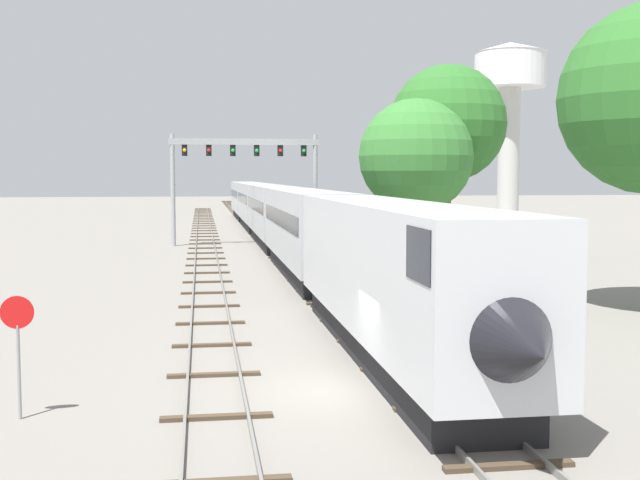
% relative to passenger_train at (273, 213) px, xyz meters
% --- Properties ---
extents(ground_plane, '(400.00, 400.00, 0.00)m').
position_rel_passenger_train_xyz_m(ground_plane, '(-2.00, -44.89, -2.61)').
color(ground_plane, gray).
extents(track_main, '(2.60, 200.00, 0.16)m').
position_rel_passenger_train_xyz_m(track_main, '(0.00, 15.11, -2.54)').
color(track_main, slate).
rests_on(track_main, ground).
extents(track_near, '(2.60, 160.00, 0.16)m').
position_rel_passenger_train_xyz_m(track_near, '(-5.50, -4.89, -2.54)').
color(track_near, slate).
rests_on(track_near, ground).
extents(passenger_train, '(3.04, 102.51, 4.80)m').
position_rel_passenger_train_xyz_m(passenger_train, '(0.00, 0.00, 0.00)').
color(passenger_train, silver).
rests_on(passenger_train, ground).
extents(signal_gantry, '(12.10, 0.49, 8.95)m').
position_rel_passenger_train_xyz_m(signal_gantry, '(-2.25, -0.04, 3.96)').
color(signal_gantry, '#999BA0').
rests_on(signal_gantry, ground).
extents(water_tower, '(8.64, 8.64, 21.56)m').
position_rel_passenger_train_xyz_m(water_tower, '(31.13, 27.98, 13.92)').
color(water_tower, beige).
rests_on(water_tower, ground).
extents(stop_sign, '(0.76, 0.08, 2.88)m').
position_rel_passenger_train_xyz_m(stop_sign, '(-10.00, -46.22, -0.74)').
color(stop_sign, gray).
rests_on(stop_sign, ground).
extents(trackside_tree_left, '(8.38, 8.38, 13.56)m').
position_rel_passenger_train_xyz_m(trackside_tree_left, '(11.80, -9.22, 6.74)').
color(trackside_tree_left, brown).
rests_on(trackside_tree_left, ground).
extents(trackside_tree_mid, '(7.82, 7.82, 10.87)m').
position_rel_passenger_train_xyz_m(trackside_tree_mid, '(8.74, -11.85, 4.34)').
color(trackside_tree_mid, brown).
rests_on(trackside_tree_mid, ground).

